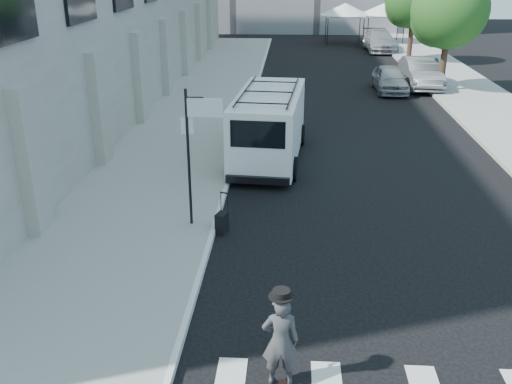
# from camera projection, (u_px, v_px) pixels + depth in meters

# --- Properties ---
(ground) EXTENTS (120.00, 120.00, 0.00)m
(ground) POSITION_uv_depth(u_px,v_px,m) (291.00, 300.00, 11.67)
(ground) COLOR black
(ground) RESTS_ON ground
(sidewalk_left) EXTENTS (4.50, 48.00, 0.15)m
(sidewalk_left) POSITION_uv_depth(u_px,v_px,m) (203.00, 106.00, 26.66)
(sidewalk_left) COLOR gray
(sidewalk_left) RESTS_ON ground
(sidewalk_right) EXTENTS (4.00, 56.00, 0.15)m
(sidewalk_right) POSITION_uv_depth(u_px,v_px,m) (467.00, 92.00, 29.58)
(sidewalk_right) COLOR gray
(sidewalk_right) RESTS_ON ground
(sign_pole) EXTENTS (1.03, 0.07, 3.50)m
(sign_pole) POSITION_uv_depth(u_px,v_px,m) (197.00, 130.00, 13.76)
(sign_pole) COLOR black
(sign_pole) RESTS_ON sidewalk_left
(tree_near) EXTENTS (3.80, 3.83, 6.03)m
(tree_near) POSITION_uv_depth(u_px,v_px,m) (447.00, 13.00, 28.32)
(tree_near) COLOR black
(tree_near) RESTS_ON ground
(tree_far) EXTENTS (3.80, 3.83, 6.03)m
(tree_far) POSITION_uv_depth(u_px,v_px,m) (412.00, 1.00, 36.63)
(tree_far) COLOR black
(tree_far) RESTS_ON ground
(tent_left) EXTENTS (4.00, 4.00, 3.20)m
(tent_left) POSITION_uv_depth(u_px,v_px,m) (345.00, 9.00, 45.48)
(tent_left) COLOR black
(tent_left) RESTS_ON ground
(tent_right) EXTENTS (4.00, 4.00, 3.20)m
(tent_right) POSITION_uv_depth(u_px,v_px,m) (385.00, 9.00, 45.76)
(tent_right) COLOR black
(tent_right) RESTS_ON ground
(businessman) EXTENTS (0.62, 0.42, 1.65)m
(businessman) POSITION_uv_depth(u_px,v_px,m) (280.00, 341.00, 9.10)
(businessman) COLOR #3B3B3D
(businessman) RESTS_ON ground
(suitcase) EXTENTS (0.34, 0.43, 1.05)m
(suitcase) POSITION_uv_depth(u_px,v_px,m) (222.00, 223.00, 14.44)
(suitcase) COLOR black
(suitcase) RESTS_ON ground
(cargo_van) EXTENTS (2.56, 6.35, 2.34)m
(cargo_van) POSITION_uv_depth(u_px,v_px,m) (270.00, 125.00, 19.52)
(cargo_van) COLOR white
(cargo_van) RESTS_ON ground
(parked_car_a) EXTENTS (1.62, 3.93, 1.33)m
(parked_car_a) POSITION_uv_depth(u_px,v_px,m) (390.00, 79.00, 29.70)
(parked_car_a) COLOR #919498
(parked_car_a) RESTS_ON ground
(parked_car_b) EXTENTS (1.72, 4.78, 1.57)m
(parked_car_b) POSITION_uv_depth(u_px,v_px,m) (421.00, 73.00, 30.58)
(parked_car_b) COLOR slate
(parked_car_b) RESTS_ON ground
(parked_car_c) EXTENTS (2.37, 5.25, 1.49)m
(parked_car_c) POSITION_uv_depth(u_px,v_px,m) (380.00, 41.00, 42.71)
(parked_car_c) COLOR #95979D
(parked_car_c) RESTS_ON ground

